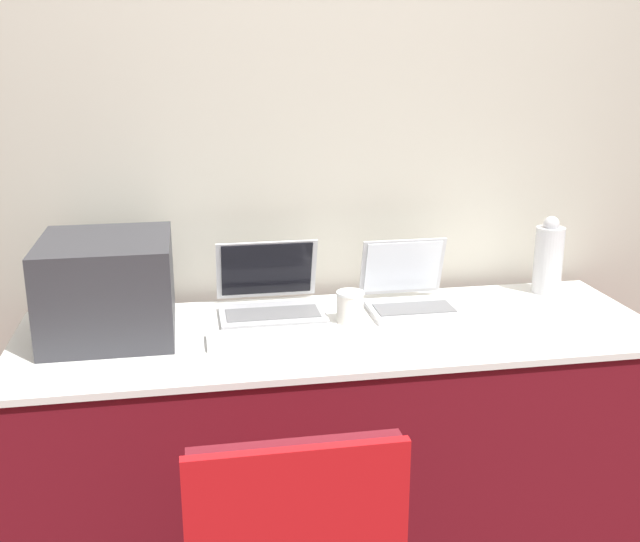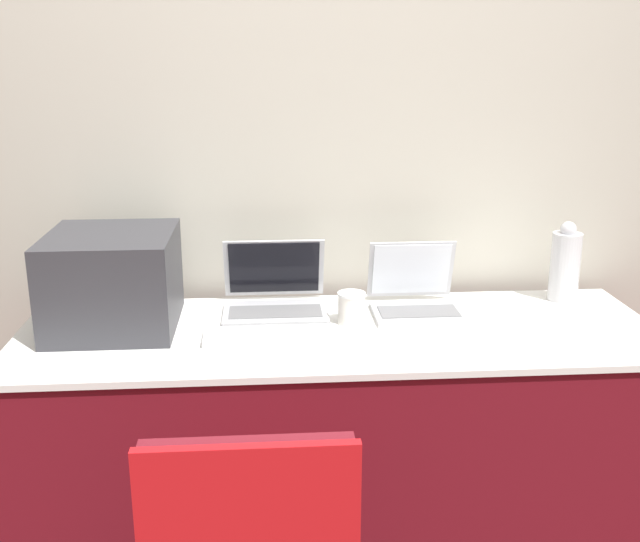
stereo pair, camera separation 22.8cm
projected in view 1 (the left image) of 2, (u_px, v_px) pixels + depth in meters
wall_back at (316, 149)px, 2.58m from camera, size 8.00×0.05×2.60m
table at (340, 444)px, 2.43m from camera, size 1.98×0.68×0.80m
printer at (108, 283)px, 2.23m from camera, size 0.38×0.41×0.30m
laptop_left at (270, 298)px, 2.45m from camera, size 0.34×0.29×0.23m
laptop_right at (409, 294)px, 2.49m from camera, size 0.29×0.28×0.22m
external_keyboard at (275, 337)px, 2.22m from camera, size 0.40×0.13×0.02m
coffee_cup at (350, 307)px, 2.36m from camera, size 0.09×0.09×0.10m
metal_pitcher at (548, 258)px, 2.63m from camera, size 0.10×0.10×0.28m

